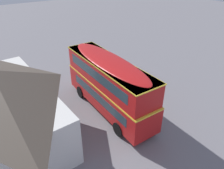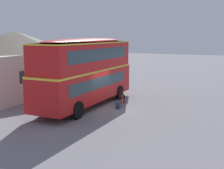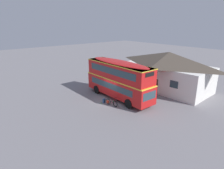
% 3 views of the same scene
% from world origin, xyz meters
% --- Properties ---
extents(ground_plane, '(120.00, 120.00, 0.00)m').
position_xyz_m(ground_plane, '(0.00, 0.00, 0.00)').
color(ground_plane, slate).
extents(double_decker_bus, '(10.09, 2.75, 4.79)m').
position_xyz_m(double_decker_bus, '(0.09, 1.44, 2.64)').
color(double_decker_bus, black).
rests_on(double_decker_bus, ground).
extents(touring_bicycle, '(1.75, 0.60, 1.05)m').
position_xyz_m(touring_bicycle, '(1.30, -0.77, 0.37)').
color(touring_bicycle, black).
rests_on(touring_bicycle, ground).
extents(backpack_on_ground, '(0.31, 0.33, 0.58)m').
position_xyz_m(backpack_on_ground, '(0.20, -0.97, 0.30)').
color(backpack_on_ground, '#2D4C7A').
rests_on(backpack_on_ground, ground).
extents(water_bottle_green_metal, '(0.07, 0.07, 0.21)m').
position_xyz_m(water_bottle_green_metal, '(0.23, -1.43, 0.10)').
color(water_bottle_green_metal, green).
rests_on(water_bottle_green_metal, ground).
extents(pub_building, '(12.14, 7.07, 5.35)m').
position_xyz_m(pub_building, '(1.82, 9.31, 2.73)').
color(pub_building, silver).
rests_on(pub_building, ground).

